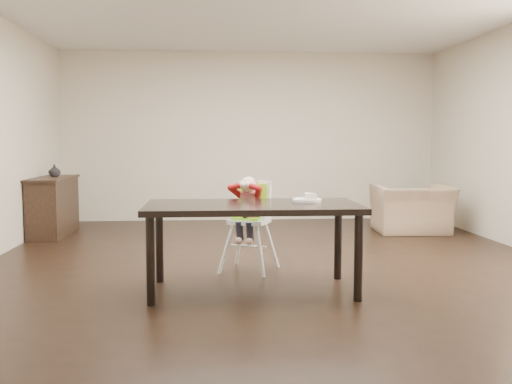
% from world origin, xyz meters
% --- Properties ---
extents(ground, '(7.00, 7.00, 0.00)m').
position_xyz_m(ground, '(0.00, 0.00, 0.00)').
color(ground, black).
rests_on(ground, ground).
extents(room_walls, '(6.02, 7.02, 2.71)m').
position_xyz_m(room_walls, '(0.00, 0.00, 1.86)').
color(room_walls, beige).
rests_on(room_walls, ground).
extents(dining_table, '(1.80, 0.90, 0.75)m').
position_xyz_m(dining_table, '(-0.28, -0.94, 0.67)').
color(dining_table, black).
rests_on(dining_table, ground).
extents(high_chair, '(0.51, 0.51, 0.93)m').
position_xyz_m(high_chair, '(-0.25, -0.16, 0.66)').
color(high_chair, white).
rests_on(high_chair, ground).
extents(plate, '(0.30, 0.30, 0.07)m').
position_xyz_m(plate, '(0.22, -0.80, 0.78)').
color(plate, white).
rests_on(plate, dining_table).
extents(armchair, '(1.05, 0.71, 0.89)m').
position_xyz_m(armchair, '(2.16, 2.00, 0.44)').
color(armchair, '#997E61').
rests_on(armchair, ground).
extents(sideboard, '(0.44, 1.26, 0.79)m').
position_xyz_m(sideboard, '(-2.78, 2.18, 0.40)').
color(sideboard, black).
rests_on(sideboard, ground).
extents(vase, '(0.17, 0.18, 0.16)m').
position_xyz_m(vase, '(-2.78, 2.29, 0.87)').
color(vase, '#99999E').
rests_on(vase, sideboard).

